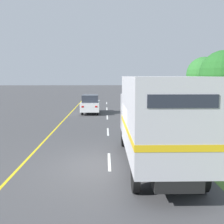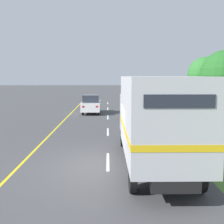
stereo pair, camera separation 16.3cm
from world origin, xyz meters
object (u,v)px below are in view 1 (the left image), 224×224
roadside_tree_mid (204,74)px  highway_sign (189,107)px  lead_car_white (90,104)px  horse_trailer_truck (157,118)px  roadside_tree_near (224,75)px

roadside_tree_mid → highway_sign: bearing=-113.1°
roadside_tree_mid → lead_car_white: bearing=-159.3°
horse_trailer_truck → roadside_tree_near: roadside_tree_near is taller
roadside_tree_mid → horse_trailer_truck: bearing=-113.6°
roadside_tree_near → roadside_tree_mid: bearing=80.9°
horse_trailer_truck → lead_car_white: horse_trailer_truck is taller
horse_trailer_truck → lead_car_white: 17.16m
roadside_tree_near → roadside_tree_mid: 9.13m
horse_trailer_truck → roadside_tree_mid: 23.69m
highway_sign → roadside_tree_near: bearing=45.3°
lead_car_white → roadside_tree_mid: bearing=20.7°
lead_car_white → highway_sign: 11.13m
roadside_tree_near → roadside_tree_mid: roadside_tree_mid is taller
lead_car_white → highway_sign: size_ratio=1.47×
lead_car_white → roadside_tree_near: size_ratio=0.66×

